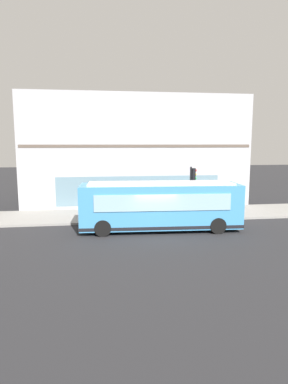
{
  "coord_description": "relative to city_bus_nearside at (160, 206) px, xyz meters",
  "views": [
    {
      "loc": [
        -19.43,
        3.3,
        5.48
      ],
      "look_at": [
        1.75,
        0.37,
        2.3
      ],
      "focal_mm": 30.66,
      "sensor_mm": 36.0,
      "label": 1
    }
  ],
  "objects": [
    {
      "name": "traffic_light_near_corner",
      "position": [
        2.58,
        -2.83,
        1.17
      ],
      "size": [
        0.32,
        0.49,
        3.69
      ],
      "color": "black",
      "rests_on": "sidewalk_curb"
    },
    {
      "name": "pedestrian_by_light_pole",
      "position": [
        3.21,
        4.55,
        -0.36
      ],
      "size": [
        0.32,
        0.32,
        1.8
      ],
      "color": "#8C3F8C",
      "rests_on": "sidewalk_curb"
    },
    {
      "name": "pedestrian_walking_along_curb",
      "position": [
        2.82,
        1.93,
        -0.34
      ],
      "size": [
        0.32,
        0.32,
        1.83
      ],
      "color": "#B23338",
      "rests_on": "sidewalk_curb"
    },
    {
      "name": "sidewalk_curb",
      "position": [
        4.38,
        0.51,
        -1.48
      ],
      "size": [
        4.77,
        40.0,
        0.15
      ],
      "primitive_type": "cube",
      "color": "gray",
      "rests_on": "ground"
    },
    {
      "name": "ground",
      "position": [
        -0.61,
        0.51,
        -1.55
      ],
      "size": [
        120.0,
        120.0,
        0.0
      ],
      "primitive_type": "plane",
      "color": "#262628"
    },
    {
      "name": "city_bus_nearside",
      "position": [
        0.0,
        0.0,
        0.0
      ],
      "size": [
        3.06,
        10.16,
        3.07
      ],
      "color": "#3F8CC6",
      "rests_on": "ground"
    },
    {
      "name": "fire_hydrant",
      "position": [
        3.26,
        -3.97,
        -1.04
      ],
      "size": [
        0.35,
        0.35,
        0.74
      ],
      "color": "gold",
      "rests_on": "sidewalk_curb"
    },
    {
      "name": "pedestrian_near_building_entrance",
      "position": [
        5.51,
        1.6,
        -0.38
      ],
      "size": [
        0.32,
        0.32,
        1.77
      ],
      "color": "gold",
      "rests_on": "sidewalk_curb"
    },
    {
      "name": "pedestrian_near_hydrant",
      "position": [
        3.9,
        1.77,
        -0.42
      ],
      "size": [
        0.32,
        0.32,
        1.71
      ],
      "color": "#B23338",
      "rests_on": "sidewalk_curb"
    },
    {
      "name": "building_corner",
      "position": [
        9.94,
        0.51,
        3.23
      ],
      "size": [
        6.42,
        19.37,
        9.58
      ],
      "color": "#A8A8AD",
      "rests_on": "ground"
    }
  ]
}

